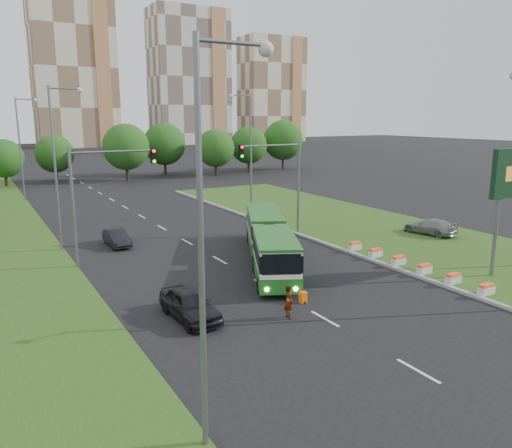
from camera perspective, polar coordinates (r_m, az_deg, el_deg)
ground at (r=31.70m, az=5.54°, el=-6.01°), size 360.00×360.00×0.00m
grass_median at (r=45.66m, az=13.06°, el=-0.51°), size 14.00×60.00×0.15m
median_kerb at (r=41.32m, az=5.97°, el=-1.56°), size 0.30×60.00×0.18m
lane_markings at (r=47.81m, az=-11.50°, el=0.04°), size 0.20×100.00×0.01m
flower_planters at (r=34.07m, az=17.29°, el=-4.42°), size 1.10×11.50×0.60m
traffic_mast_median at (r=41.32m, az=3.06°, el=5.90°), size 5.76×0.32×8.00m
traffic_mast_left at (r=34.52m, az=-17.65°, el=4.10°), size 5.76×0.32×8.00m
street_lamps at (r=37.61m, az=-6.98°, el=6.20°), size 36.00×60.00×12.00m
tree_line at (r=84.28m, az=-10.88°, el=8.33°), size 120.00×8.00×9.00m
apartment_tower_ceast at (r=178.11m, az=-20.13°, el=16.36°), size 25.00×15.00×50.00m
apartment_tower_east at (r=189.44m, az=-7.63°, el=16.22°), size 27.00×15.00×47.00m
midrise_east at (r=205.21m, az=1.79°, el=15.02°), size 24.00×14.00×40.00m
articulated_bus at (r=34.26m, az=0.94°, el=-1.87°), size 2.38×15.30×2.52m
car_left_near at (r=25.25m, az=-7.58°, el=-9.07°), size 2.01×4.54×1.52m
car_left_far at (r=40.28m, az=-15.63°, el=-1.51°), size 1.40×3.91×1.28m
car_median at (r=44.46m, az=19.28°, el=-0.26°), size 2.63×4.78×1.31m
pedestrian at (r=25.11m, az=3.77°, el=-8.90°), size 0.46×0.65×1.69m
shopping_trolley at (r=27.33m, az=5.41°, el=-8.35°), size 0.36×0.38×0.61m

